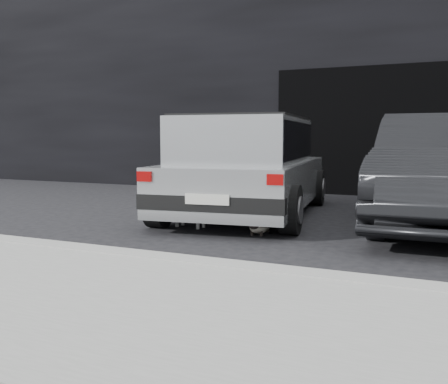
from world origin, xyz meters
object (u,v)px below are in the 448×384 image
at_px(second_car, 444,170).
at_px(cat_white, 193,213).
at_px(cat_siamese, 259,225).
at_px(silver_hatchback, 248,162).

xyz_separation_m(second_car, cat_white, (-3.00, -1.47, -0.57)).
bearing_deg(cat_siamese, cat_white, -5.89).
bearing_deg(silver_hatchback, cat_white, -109.85).
bearing_deg(cat_white, cat_siamese, 91.54).
bearing_deg(cat_white, silver_hatchback, 173.52).
bearing_deg(cat_siamese, silver_hatchback, -64.46).
bearing_deg(silver_hatchback, second_car, -2.69).
distance_m(silver_hatchback, cat_siamese, 1.66).
distance_m(silver_hatchback, cat_white, 1.43).
height_order(second_car, cat_white, second_car).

